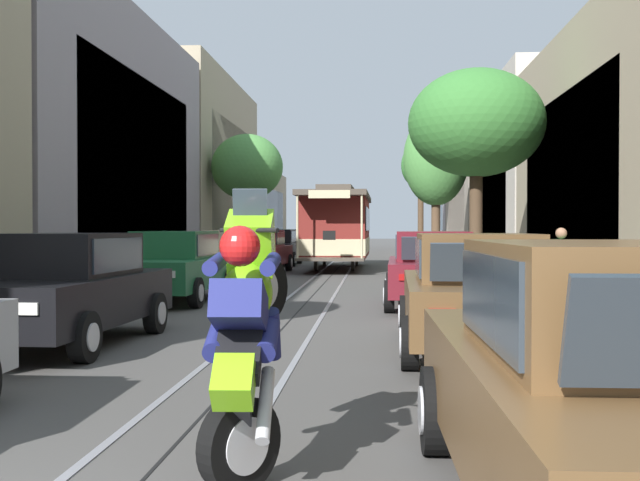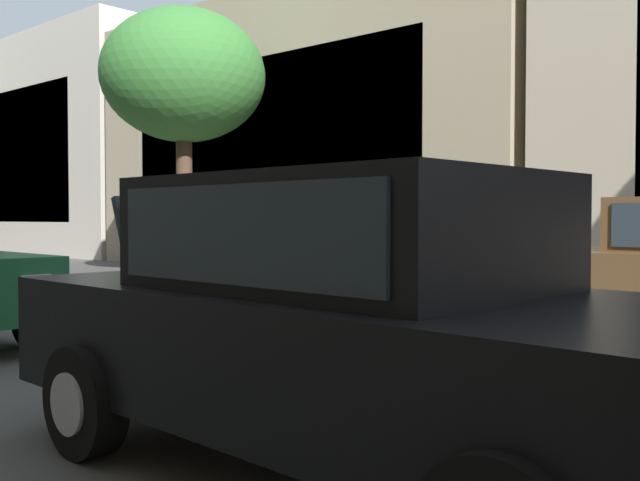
% 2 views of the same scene
% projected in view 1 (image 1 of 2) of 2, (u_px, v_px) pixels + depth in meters
% --- Properties ---
extents(ground_plane, '(174.64, 174.64, 0.00)m').
position_uv_depth(ground_plane, '(337.00, 270.00, 30.44)').
color(ground_plane, '#4C4947').
extents(trolley_track_rails, '(1.14, 77.86, 0.01)m').
position_uv_depth(trolley_track_rails, '(342.00, 264.00, 35.42)').
color(trolley_track_rails, gray).
rests_on(trolley_track_rails, ground).
extents(building_facade_left, '(5.11, 69.56, 10.18)m').
position_uv_depth(building_facade_left, '(135.00, 161.00, 33.61)').
color(building_facade_left, tan).
rests_on(building_facade_left, ground).
extents(building_facade_right, '(5.86, 69.56, 9.84)m').
position_uv_depth(building_facade_right, '(544.00, 170.00, 35.36)').
color(building_facade_right, '#BCAD93').
rests_on(building_facade_right, ground).
extents(parked_car_black_second_left, '(2.12, 4.41, 1.58)m').
position_uv_depth(parked_car_black_second_left, '(65.00, 289.00, 10.87)').
color(parked_car_black_second_left, black).
rests_on(parked_car_black_second_left, ground).
extents(parked_car_green_mid_left, '(2.12, 4.41, 1.58)m').
position_uv_depth(parked_car_green_mid_left, '(174.00, 266.00, 17.28)').
color(parked_car_green_mid_left, '#1E6038').
rests_on(parked_car_green_mid_left, ground).
extents(parked_car_beige_fourth_left, '(2.02, 4.37, 1.58)m').
position_uv_depth(parked_car_beige_fourth_left, '(234.00, 256.00, 23.18)').
color(parked_car_beige_fourth_left, '#C1B28E').
rests_on(parked_car_beige_fourth_left, ground).
extents(parked_car_maroon_fifth_left, '(2.12, 4.41, 1.58)m').
position_uv_depth(parked_car_maroon_fifth_left, '(260.00, 251.00, 28.50)').
color(parked_car_maroon_fifth_left, maroon).
rests_on(parked_car_maroon_fifth_left, ground).
extents(parked_car_black_sixth_left, '(2.04, 4.38, 1.58)m').
position_uv_depth(parked_car_black_sixth_left, '(277.00, 247.00, 34.32)').
color(parked_car_black_sixth_left, black).
rests_on(parked_car_black_sixth_left, ground).
extents(parked_car_green_far_left, '(2.06, 4.39, 1.58)m').
position_uv_depth(parked_car_green_far_left, '(294.00, 244.00, 40.30)').
color(parked_car_green_far_left, '#1E6038').
rests_on(parked_car_green_far_left, ground).
extents(parked_car_brown_near_right, '(2.05, 4.38, 1.58)m').
position_uv_depth(parked_car_brown_near_right, '(622.00, 385.00, 4.20)').
color(parked_car_brown_near_right, brown).
rests_on(parked_car_brown_near_right, ground).
extents(parked_car_brown_second_right, '(2.08, 4.39, 1.58)m').
position_uv_depth(parked_car_brown_second_right, '(475.00, 293.00, 10.14)').
color(parked_car_brown_second_right, brown).
rests_on(parked_car_brown_second_right, ground).
extents(parked_car_maroon_mid_right, '(2.09, 4.40, 1.58)m').
position_uv_depth(parked_car_maroon_mid_right, '(432.00, 269.00, 16.17)').
color(parked_car_maroon_mid_right, maroon).
rests_on(parked_car_maroon_mid_right, ground).
extents(street_tree_kerb_left_second, '(3.53, 3.48, 6.27)m').
position_uv_depth(street_tree_kerb_left_second, '(247.00, 168.00, 37.84)').
color(street_tree_kerb_left_second, brown).
rests_on(street_tree_kerb_left_second, ground).
extents(street_tree_kerb_right_second, '(3.71, 3.54, 5.99)m').
position_uv_depth(street_tree_kerb_right_second, '(476.00, 124.00, 20.98)').
color(street_tree_kerb_right_second, '#4C3826').
rests_on(street_tree_kerb_right_second, ground).
extents(street_tree_kerb_right_mid, '(3.17, 2.95, 7.27)m').
position_uv_depth(street_tree_kerb_right_mid, '(436.00, 160.00, 37.47)').
color(street_tree_kerb_right_mid, brown).
rests_on(street_tree_kerb_right_mid, ground).
extents(street_tree_kerb_right_fourth, '(2.64, 2.47, 7.45)m').
position_uv_depth(street_tree_kerb_right_fourth, '(421.00, 167.00, 51.86)').
color(street_tree_kerb_right_fourth, '#4C3826').
rests_on(street_tree_kerb_right_fourth, ground).
extents(cable_car_trolley, '(2.67, 9.15, 3.28)m').
position_uv_depth(cable_car_trolley, '(338.00, 228.00, 31.33)').
color(cable_car_trolley, maroon).
rests_on(cable_car_trolley, ground).
extents(motorcycle_with_rider, '(0.50, 1.79, 1.93)m').
position_uv_depth(motorcycle_with_rider, '(246.00, 325.00, 5.13)').
color(motorcycle_with_rider, black).
rests_on(motorcycle_with_rider, ground).
extents(pedestrian_on_left_pavement, '(0.55, 0.42, 1.66)m').
position_uv_depth(pedestrian_on_left_pavement, '(561.00, 264.00, 15.12)').
color(pedestrian_on_left_pavement, slate).
rests_on(pedestrian_on_left_pavement, ground).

